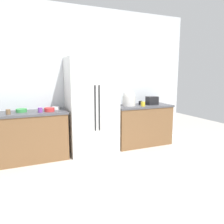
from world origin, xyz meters
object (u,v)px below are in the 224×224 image
object	(u,v)px
cup_b	(143,104)
cup_c	(141,103)
cup_d	(40,110)
bowl_a	(55,108)
rice_cooker	(129,98)
refrigerator	(92,106)
toaster	(152,101)
bowl_c	(49,110)
bowl_b	(21,110)
cup_a	(8,112)

from	to	relation	value
cup_b	cup_c	world-z (taller)	cup_b
cup_d	bowl_a	world-z (taller)	cup_d
cup_d	bowl_a	size ratio (longest dim) A/B	0.55
rice_cooker	cup_d	size ratio (longest dim) A/B	4.11
refrigerator	cup_c	world-z (taller)	refrigerator
toaster	cup_c	xyz separation A→B (m)	(-0.23, 0.12, -0.05)
bowl_a	bowl_c	world-z (taller)	bowl_c
toaster	bowl_a	size ratio (longest dim) A/B	1.59
cup_b	cup_c	distance (m)	0.28
toaster	bowl_b	bearing A→B (deg)	178.44
cup_d	cup_b	bearing A→B (deg)	-1.74
rice_cooker	bowl_b	world-z (taller)	rice_cooker
refrigerator	cup_b	size ratio (longest dim) A/B	19.52
refrigerator	cup_b	bearing A→B (deg)	-7.55
rice_cooker	cup_d	world-z (taller)	rice_cooker
toaster	cup_b	size ratio (longest dim) A/B	2.51
cup_b	bowl_b	world-z (taller)	cup_b
cup_a	cup_b	bearing A→B (deg)	-1.36
toaster	bowl_c	distance (m)	2.25
toaster	rice_cooker	xyz separation A→B (m)	(-0.57, 0.03, 0.07)
cup_c	bowl_c	bearing A→B (deg)	-174.93
toaster	bowl_c	world-z (taller)	toaster
toaster	rice_cooker	distance (m)	0.57
refrigerator	bowl_a	world-z (taller)	refrigerator
refrigerator	bowl_b	size ratio (longest dim) A/B	9.96
bowl_c	toaster	bearing A→B (deg)	1.63
rice_cooker	bowl_c	bearing A→B (deg)	-176.79
cup_c	cup_b	bearing A→B (deg)	-110.63
cup_b	bowl_c	world-z (taller)	cup_b
cup_b	refrigerator	bearing A→B (deg)	172.45
bowl_b	cup_c	bearing A→B (deg)	0.95
refrigerator	cup_d	bearing A→B (deg)	-175.31
toaster	cup_a	world-z (taller)	toaster
rice_cooker	cup_a	world-z (taller)	rice_cooker
cup_a	bowl_c	bearing A→B (deg)	1.91
cup_a	bowl_b	distance (m)	0.26
cup_a	cup_c	size ratio (longest dim) A/B	0.98
refrigerator	rice_cooker	distance (m)	0.86
cup_b	bowl_b	distance (m)	2.40
toaster	cup_a	distance (m)	2.93
refrigerator	cup_b	xyz separation A→B (m)	(1.09, -0.14, -0.00)
cup_d	bowl_a	distance (m)	0.36
bowl_b	toaster	bearing A→B (deg)	-1.56
cup_a	bowl_c	xyz separation A→B (m)	(0.68, 0.02, -0.01)
refrigerator	cup_d	world-z (taller)	refrigerator
cup_c	bowl_c	world-z (taller)	cup_c
cup_a	cup_d	xyz separation A→B (m)	(0.52, 0.00, -0.00)
toaster	bowl_c	size ratio (longest dim) A/B	1.35
bowl_b	bowl_a	bearing A→B (deg)	4.29
cup_b	cup_d	world-z (taller)	cup_b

